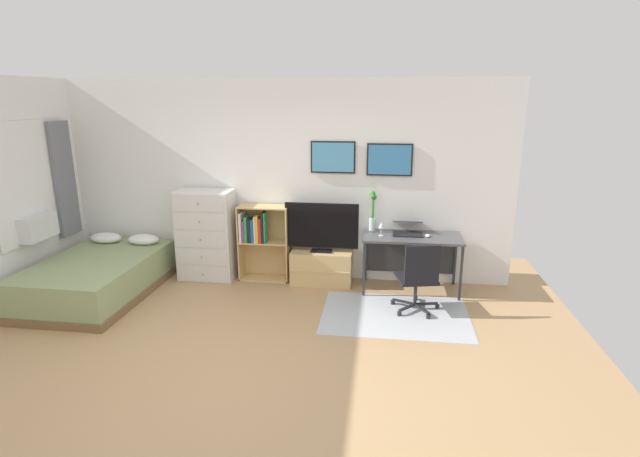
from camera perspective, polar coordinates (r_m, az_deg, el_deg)
ground_plane at (r=4.91m, az=-9.91°, el=-15.25°), size 7.20×7.20×0.00m
wall_back_with_posters at (r=6.67m, az=-4.14°, el=5.60°), size 6.12×0.09×2.70m
area_rug at (r=5.83m, az=8.80°, el=-9.95°), size 1.70×1.20×0.01m
bed at (r=6.85m, az=-24.56°, el=-5.12°), size 1.29×1.98×0.61m
dresser at (r=6.87m, az=-13.17°, el=-0.76°), size 0.76×0.46×1.24m
bookshelf at (r=6.71m, az=-7.06°, el=-0.93°), size 0.68×0.30×1.04m
tv_stand at (r=6.63m, az=0.20°, el=-4.52°), size 0.81×0.41×0.46m
television at (r=6.44m, az=0.18°, el=0.14°), size 0.98×0.16×0.66m
desk at (r=6.45m, az=10.67°, el=-1.81°), size 1.25×0.60×0.74m
office_chair at (r=5.77m, az=11.46°, el=-5.48°), size 0.58×0.57×0.86m
laptop at (r=6.43m, az=10.22°, el=0.01°), size 0.38×0.41×0.17m
computer_mouse at (r=6.34m, az=12.50°, el=-0.81°), size 0.06×0.10×0.03m
bamboo_vase at (r=6.46m, az=6.21°, el=2.17°), size 0.09×0.10×0.53m
wine_glass at (r=6.24m, az=7.19°, el=0.33°), size 0.07×0.07×0.18m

